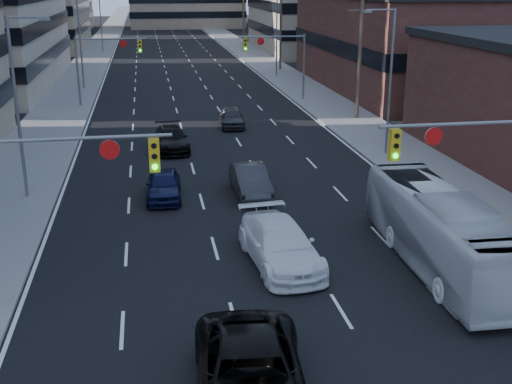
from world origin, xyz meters
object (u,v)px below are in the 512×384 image
at_px(transit_bus, 440,231).
at_px(black_pickup, 251,379).
at_px(sedan_blue, 164,185).
at_px(white_van, 280,244).

bearing_deg(transit_bus, black_pickup, -137.73).
bearing_deg(sedan_blue, white_van, -62.00).
xyz_separation_m(black_pickup, sedan_blue, (-1.63, 17.38, -0.14)).
relative_size(black_pickup, white_van, 1.09).
distance_m(black_pickup, transit_bus, 11.25).
xyz_separation_m(black_pickup, transit_bus, (8.51, 7.33, 0.61)).
height_order(transit_bus, sedan_blue, transit_bus).
bearing_deg(black_pickup, white_van, 78.67).
bearing_deg(white_van, black_pickup, -112.03).
height_order(black_pickup, white_van, black_pickup).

